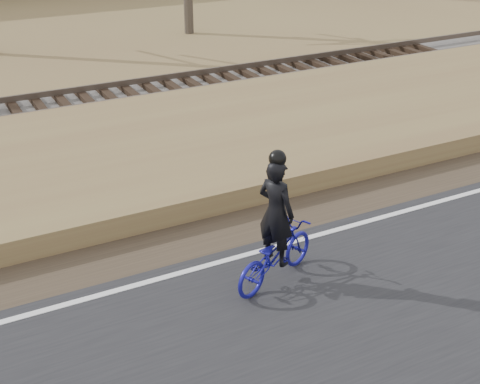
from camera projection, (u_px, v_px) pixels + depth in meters
cyclist at (275, 241)px, 10.23m from camera, size 1.89×1.26×2.21m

